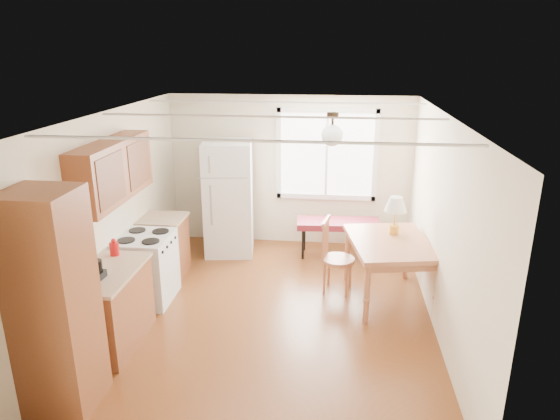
% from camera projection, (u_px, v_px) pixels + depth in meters
% --- Properties ---
extents(room_shell, '(4.60, 5.60, 2.62)m').
position_uv_depth(room_shell, '(270.00, 221.00, 5.95)').
color(room_shell, '#502610').
rests_on(room_shell, ground).
extents(kitchen_run, '(0.65, 3.40, 2.20)m').
position_uv_depth(kitchen_run, '(113.00, 267.00, 5.67)').
color(kitchen_run, brown).
rests_on(kitchen_run, ground).
extents(window_unit, '(1.64, 0.05, 1.51)m').
position_uv_depth(window_unit, '(327.00, 155.00, 8.12)').
color(window_unit, white).
rests_on(window_unit, room_shell).
extents(pendant_light, '(0.26, 0.26, 0.40)m').
position_uv_depth(pendant_light, '(332.00, 134.00, 5.94)').
color(pendant_light, black).
rests_on(pendant_light, room_shell).
extents(refrigerator, '(0.85, 0.85, 1.83)m').
position_uv_depth(refrigerator, '(229.00, 198.00, 7.99)').
color(refrigerator, silver).
rests_on(refrigerator, ground).
extents(bench, '(1.33, 0.56, 0.60)m').
position_uv_depth(bench, '(338.00, 225.00, 7.92)').
color(bench, maroon).
rests_on(bench, ground).
extents(dining_table, '(1.23, 1.50, 0.84)m').
position_uv_depth(dining_table, '(390.00, 248.00, 6.49)').
color(dining_table, '#9B5A3B').
rests_on(dining_table, ground).
extents(chair, '(0.47, 0.46, 1.02)m').
position_uv_depth(chair, '(331.00, 250.00, 6.79)').
color(chair, '#9B5A3B').
rests_on(chair, ground).
extents(table_lamp, '(0.30, 0.30, 0.51)m').
position_uv_depth(table_lamp, '(396.00, 207.00, 6.59)').
color(table_lamp, gold).
rests_on(table_lamp, dining_table).
extents(coffee_maker, '(0.18, 0.24, 0.35)m').
position_uv_depth(coffee_maker, '(93.00, 269.00, 5.19)').
color(coffee_maker, black).
rests_on(coffee_maker, kitchen_run).
extents(kettle, '(0.11, 0.11, 0.21)m').
position_uv_depth(kettle, '(114.00, 248.00, 5.83)').
color(kettle, '#BA0D0F').
rests_on(kettle, kitchen_run).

